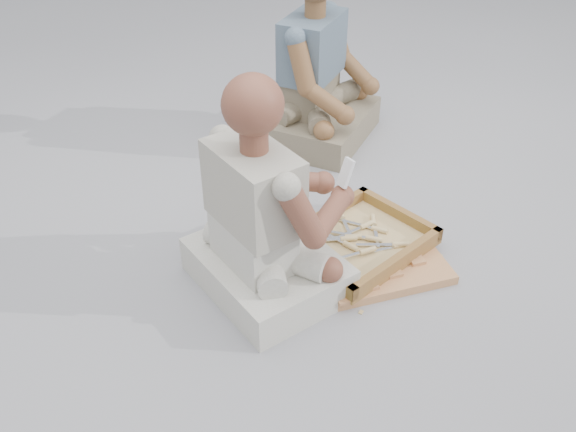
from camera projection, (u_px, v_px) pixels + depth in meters
ground at (338, 290)px, 2.53m from camera, size 60.00×60.00×0.00m
carved_panel at (370, 265)px, 2.62m from camera, size 0.69×0.56×0.04m
tool_tray at (358, 242)px, 2.67m from camera, size 0.61×0.51×0.07m
chisel_0 at (344, 239)px, 2.67m from camera, size 0.20×0.13×0.02m
chisel_1 at (346, 244)px, 2.64m from camera, size 0.06×0.22×0.02m
chisel_2 at (342, 217)px, 2.79m from camera, size 0.11×0.21×0.02m
chisel_3 at (363, 252)px, 2.59m from camera, size 0.22×0.07×0.02m
chisel_4 at (348, 237)px, 2.68m from camera, size 0.20×0.13×0.02m
chisel_5 at (369, 238)px, 2.67m from camera, size 0.15×0.18×0.02m
chisel_6 at (374, 223)px, 2.77m from camera, size 0.14×0.19×0.02m
chisel_7 at (395, 244)px, 2.64m from camera, size 0.19×0.14×0.02m
chisel_8 at (363, 226)px, 2.74m from camera, size 0.22×0.02×0.02m
chisel_9 at (396, 246)px, 2.64m from camera, size 0.22×0.08×0.02m
chisel_10 at (374, 229)px, 2.73m from camera, size 0.12×0.20×0.02m
wood_chip_0 at (330, 232)px, 2.83m from camera, size 0.02×0.02×0.00m
wood_chip_1 at (298, 223)px, 2.89m from camera, size 0.02×0.02×0.00m
wood_chip_2 at (412, 281)px, 2.57m from camera, size 0.02×0.02×0.00m
wood_chip_3 at (361, 312)px, 2.42m from camera, size 0.02×0.02×0.00m
wood_chip_4 at (395, 292)px, 2.51m from camera, size 0.02×0.02×0.00m
wood_chip_5 at (440, 255)px, 2.70m from camera, size 0.02×0.02×0.00m
wood_chip_6 at (367, 281)px, 2.57m from camera, size 0.02×0.02×0.00m
wood_chip_7 at (375, 228)px, 2.86m from camera, size 0.02×0.02×0.00m
wood_chip_8 at (386, 258)px, 2.68m from camera, size 0.02×0.02×0.00m
craftsman at (265, 222)px, 2.38m from camera, size 0.60×0.58×0.90m
companion at (318, 82)px, 3.36m from camera, size 0.77×0.72×0.96m
mobile_phone at (346, 173)px, 2.42m from camera, size 0.05×0.05×0.11m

